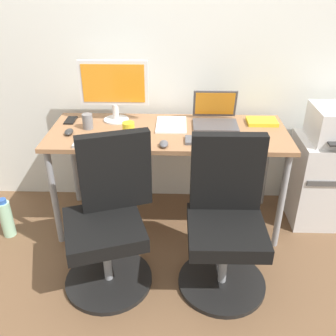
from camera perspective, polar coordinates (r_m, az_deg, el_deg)
name	(u,v)px	position (r m, az deg, el deg)	size (l,w,h in m)	color
ground_plane	(168,220)	(2.95, 0.03, -7.91)	(5.28, 5.28, 0.00)	brown
back_wall	(170,37)	(2.80, 0.30, 19.27)	(4.40, 0.04, 2.60)	silver
desk	(168,140)	(2.60, 0.03, 4.23)	(1.63, 0.63, 0.76)	#996B47
office_chair_left	(109,222)	(2.26, -8.98, -8.05)	(0.56, 0.56, 0.94)	black
office_chair_right	(225,223)	(2.25, 8.73, -8.33)	(0.54, 0.54, 0.94)	black
side_cabinet	(327,180)	(3.04, 22.98, -1.75)	(0.50, 0.43, 0.67)	silver
water_bottle_on_floor	(6,218)	(2.96, -23.39, -7.04)	(0.09, 0.09, 0.31)	#A5D8B2
desktop_monitor	(114,87)	(2.68, -8.24, 12.14)	(0.48, 0.18, 0.43)	silver
open_laptop	(215,116)	(2.69, 7.19, 7.81)	(0.31, 0.28, 0.22)	#4C4C51
keyboard_by_monitor	(101,143)	(2.40, -10.19, 3.72)	(0.34, 0.12, 0.02)	#B7B7B7
keyboard_by_laptop	(212,140)	(2.42, 6.67, 4.21)	(0.34, 0.12, 0.02)	#515156
mouse_by_monitor	(69,132)	(2.59, -14.85, 5.33)	(0.06, 0.10, 0.03)	#2D2D2D
mouse_by_laptop	(164,144)	(2.34, -0.65, 3.71)	(0.06, 0.10, 0.03)	#515156
coffee_mug	(129,129)	(2.49, -6.03, 5.92)	(0.08, 0.08, 0.09)	yellow
pen_cup	(88,121)	(2.64, -12.14, 6.96)	(0.07, 0.07, 0.10)	slate
phone_near_monitor	(71,120)	(2.82, -14.60, 7.05)	(0.07, 0.14, 0.01)	black
notebook	(262,122)	(2.77, 14.11, 6.86)	(0.21, 0.15, 0.03)	yellow
paper_pile	(171,125)	(2.65, 0.51, 6.61)	(0.21, 0.30, 0.01)	white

